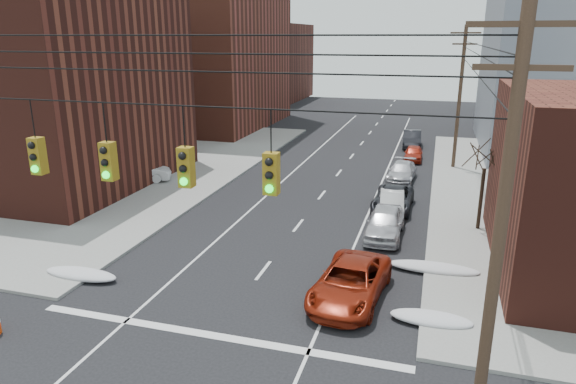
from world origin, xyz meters
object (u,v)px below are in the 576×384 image
Objects in this scene: parked_car_b at (392,203)px; parked_car_f at (412,139)px; lot_car_d at (102,168)px; parked_car_d at (402,172)px; parked_car_c at (393,199)px; parked_car_e at (413,153)px; lot_car_a at (140,172)px; lot_car_b at (142,159)px; lot_car_c at (59,183)px; red_pickup at (350,282)px; parked_car_a at (385,223)px.

parked_car_f reaches higher than parked_car_b.
lot_car_d reaches higher than parked_car_b.
parked_car_d is 12.44m from parked_car_f.
parked_car_e is at bearing 89.34° from parked_car_c.
lot_car_a reaches higher than parked_car_c.
lot_car_a reaches higher than lot_car_d.
lot_car_b is 3.31m from lot_car_d.
parked_car_b is at bearing -92.84° from parked_car_e.
lot_car_b is at bearing -145.77° from parked_car_f.
lot_car_a reaches higher than lot_car_c.
red_pickup reaches higher than parked_car_e.
parked_car_b is 0.81× the size of parked_car_c.
parked_car_d is at bearing -78.42° from lot_car_c.
parked_car_c reaches higher than parked_car_e.
lot_car_c is at bearing 147.29° from lot_car_b.
lot_car_b reaches higher than parked_car_a.
parked_car_e is 0.83× the size of lot_car_c.
lot_car_d is at bearing -17.07° from lot_car_c.
lot_car_a is at bearing -168.43° from lot_car_b.
parked_car_a is 0.97× the size of parked_car_f.
lot_car_d is (-21.42, 5.80, -0.01)m from parked_car_a.
parked_car_b is 0.87× the size of parked_car_d.
parked_car_e is 0.77× the size of parked_car_f.
red_pickup is at bearing -94.39° from parked_car_f.
lot_car_c is (-21.73, -22.35, 0.01)m from parked_car_f.
lot_car_a is at bearing 169.82° from parked_car_b.
lot_car_a is (-17.97, 0.77, 0.18)m from parked_car_c.
lot_car_a is at bearing -158.65° from parked_car_d.
parked_car_b is at bearing 92.16° from red_pickup.
parked_car_a reaches higher than parked_car_f.
red_pickup is at bearing -147.23° from lot_car_b.
parked_car_b is 19.95m from parked_car_f.
parked_car_a is at bearing -111.53° from lot_car_d.
red_pickup is 1.11× the size of parked_car_c.
parked_car_f is 0.88× the size of lot_car_b.
red_pickup is 1.37× the size of parked_car_b.
parked_car_e is (0.48, 6.71, -0.04)m from parked_car_d.
parked_car_c is (0.60, 11.85, -0.08)m from red_pickup.
lot_car_d is at bearing -151.47° from parked_car_e.
lot_car_c is at bearing -152.73° from parked_car_d.
parked_car_f is (0.00, 12.44, 0.11)m from parked_car_d.
parked_car_c reaches higher than parked_car_d.
lot_car_a is (-17.97, -6.05, 0.19)m from parked_car_d.
lot_car_d is (-21.42, 1.86, 0.12)m from parked_car_b.
lot_car_c is at bearing -179.22° from parked_car_b.
parked_car_d is 1.07× the size of lot_car_a.
parked_car_c is at bearing -116.17° from lot_car_a.
parked_car_c is 1.10× the size of lot_car_c.
parked_car_f is (0.60, 31.10, 0.02)m from red_pickup.
red_pickup is 1.18× the size of parked_car_a.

